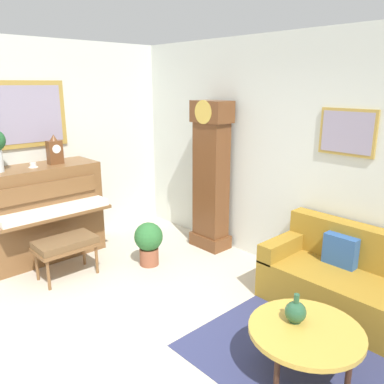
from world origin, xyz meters
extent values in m
cube|color=beige|center=(0.00, 0.00, -0.05)|extent=(6.40, 6.00, 0.10)
cube|color=silver|center=(-2.60, 0.00, 1.40)|extent=(0.10, 4.90, 2.80)
cube|color=#B28E3D|center=(-2.54, 0.28, 1.85)|extent=(0.03, 1.10, 0.84)
cube|color=#998EA8|center=(-2.52, 0.28, 1.85)|extent=(0.01, 0.98, 0.72)
cube|color=silver|center=(0.00, 2.40, 1.40)|extent=(5.30, 0.10, 2.80)
cube|color=#B28E3D|center=(0.75, 2.33, 1.75)|extent=(0.60, 0.03, 0.48)
cube|color=#998EA8|center=(0.75, 2.32, 1.75)|extent=(0.54, 0.01, 0.42)
cube|color=navy|center=(1.35, 1.03, 0.00)|extent=(2.10, 1.50, 0.01)
cube|color=brown|center=(-2.25, 0.28, 0.61)|extent=(0.60, 1.44, 1.23)
cube|color=brown|center=(-1.82, 0.28, 0.68)|extent=(0.28, 1.38, 0.04)
cube|color=white|center=(-1.82, 0.28, 0.74)|extent=(0.26, 1.32, 0.08)
cube|color=brown|center=(-1.93, 0.28, 0.98)|extent=(0.03, 1.20, 0.20)
cube|color=brown|center=(-1.51, 0.23, 0.38)|extent=(0.42, 0.70, 0.04)
cube|color=brown|center=(-1.51, 0.23, 0.44)|extent=(0.40, 0.68, 0.08)
cylinder|color=brown|center=(-1.35, -0.07, 0.18)|extent=(0.04, 0.04, 0.36)
cylinder|color=brown|center=(-1.35, 0.53, 0.18)|extent=(0.04, 0.04, 0.36)
cylinder|color=brown|center=(-1.67, -0.07, 0.18)|extent=(0.04, 0.04, 0.36)
cylinder|color=brown|center=(-1.67, 0.53, 0.18)|extent=(0.04, 0.04, 0.36)
cube|color=brown|center=(-0.99, 2.13, 0.09)|extent=(0.52, 0.34, 0.18)
cube|color=brown|center=(-0.99, 2.13, 0.89)|extent=(0.44, 0.28, 1.78)
cube|color=brown|center=(-0.99, 2.13, 1.88)|extent=(0.52, 0.32, 0.28)
cylinder|color=gold|center=(-0.99, 1.97, 1.88)|extent=(0.30, 0.02, 0.30)
cylinder|color=gold|center=(-0.99, 2.08, 0.95)|extent=(0.03, 0.03, 0.70)
cube|color=olive|center=(1.24, 1.92, 0.21)|extent=(1.90, 0.80, 0.42)
cube|color=olive|center=(1.24, 2.22, 0.62)|extent=(1.90, 0.20, 0.44)
cube|color=olive|center=(0.38, 1.92, 0.50)|extent=(0.18, 0.80, 0.20)
cube|color=#2D5699|center=(0.94, 2.06, 0.58)|extent=(0.34, 0.12, 0.32)
cylinder|color=gold|center=(1.31, 0.84, 0.40)|extent=(0.88, 0.88, 0.04)
torus|color=#3D2316|center=(1.31, 0.84, 0.40)|extent=(0.88, 0.88, 0.04)
cylinder|color=#3D2316|center=(1.31, 1.20, 0.19)|extent=(0.04, 0.04, 0.38)
cylinder|color=#3D2316|center=(1.67, 0.84, 0.19)|extent=(0.04, 0.04, 0.38)
cylinder|color=#3D2316|center=(1.31, 0.48, 0.19)|extent=(0.04, 0.04, 0.38)
cylinder|color=#3D2316|center=(0.95, 0.84, 0.19)|extent=(0.04, 0.04, 0.38)
cube|color=brown|center=(-2.23, 0.52, 1.38)|extent=(0.12, 0.18, 0.30)
cylinder|color=white|center=(-2.17, 0.52, 1.43)|extent=(0.01, 0.11, 0.11)
cone|color=brown|center=(-2.23, 0.52, 1.57)|extent=(0.10, 0.10, 0.08)
cylinder|color=white|center=(-2.20, 0.21, 1.23)|extent=(0.12, 0.12, 0.01)
cylinder|color=white|center=(-2.20, 0.21, 1.26)|extent=(0.08, 0.08, 0.06)
cylinder|color=#234C33|center=(1.19, 0.86, 0.43)|extent=(0.09, 0.09, 0.01)
sphere|color=#285638|center=(1.19, 0.86, 0.50)|extent=(0.17, 0.17, 0.17)
cylinder|color=#285638|center=(1.19, 0.86, 0.62)|extent=(0.04, 0.04, 0.08)
cylinder|color=#935138|center=(-1.11, 1.14, 0.11)|extent=(0.24, 0.24, 0.22)
sphere|color=#2D6B33|center=(-1.11, 1.14, 0.38)|extent=(0.36, 0.36, 0.36)
camera|label=1|loc=(2.63, -1.58, 2.24)|focal=36.71mm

